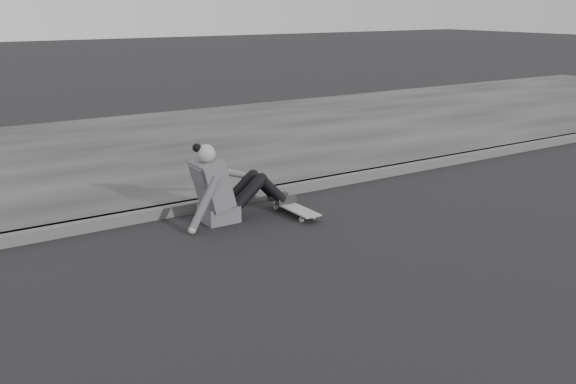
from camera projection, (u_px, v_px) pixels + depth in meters
name	position (u px, v px, depth m)	size (l,w,h in m)	color
curb	(415.00, 166.00, 8.99)	(24.00, 0.16, 0.12)	#4B4B4B
sidewalk	(296.00, 132.00, 11.43)	(24.00, 6.00, 0.12)	#333333
skateboard	(294.00, 208.00, 7.10)	(0.20, 0.78, 0.09)	gray
seated_woman	(224.00, 188.00, 6.83)	(1.38, 0.46, 0.88)	#505052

